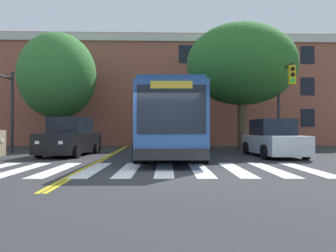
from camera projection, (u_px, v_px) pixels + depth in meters
name	position (u px, v px, depth m)	size (l,w,h in m)	color
ground_plane	(162.00, 175.00, 9.45)	(120.00, 120.00, 0.00)	#303033
crosswalk	(147.00, 169.00, 10.83)	(11.30, 4.35, 0.01)	white
lane_line_yellow_inner	(125.00, 147.00, 24.76)	(0.12, 36.00, 0.01)	gold
lane_line_yellow_outer	(127.00, 147.00, 24.77)	(0.12, 36.00, 0.01)	gold
city_bus	(170.00, 122.00, 16.49)	(3.13, 12.22, 3.12)	#2D5699
car_black_near_lane	(70.00, 138.00, 16.52)	(2.49, 4.73, 1.93)	black
car_white_far_lane	(273.00, 140.00, 15.90)	(2.07, 4.81, 1.82)	white
car_grey_behind_bus	(165.00, 133.00, 26.24)	(2.57, 5.29, 2.22)	slate
traffic_light_near_corner	(284.00, 92.00, 18.79)	(0.56, 2.96, 5.28)	#28282D
street_tree_curbside_large	(242.00, 65.00, 20.89)	(9.56, 9.31, 8.04)	brown
street_tree_curbside_small	(57.00, 76.00, 21.84)	(6.54, 6.61, 7.76)	brown
building_facade	(128.00, 94.00, 29.35)	(36.57, 7.46, 8.97)	#9E5642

